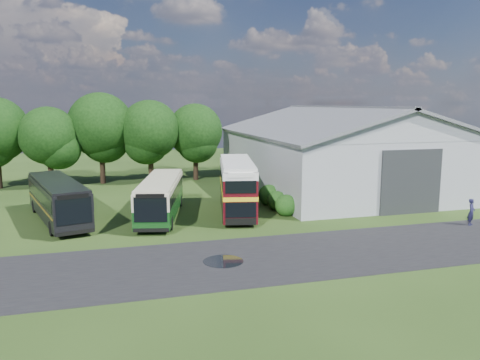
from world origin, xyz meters
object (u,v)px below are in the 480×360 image
object	(u,v)px
storage_shed	(338,146)
bus_maroon_double	(237,187)
bus_green_single	(161,197)
visitor_a	(471,212)
bus_dark_single	(58,199)

from	to	relation	value
storage_shed	bus_maroon_double	distance (m)	15.35
bus_green_single	bus_maroon_double	xyz separation A→B (m)	(5.83, -0.26, 0.50)
visitor_a	bus_maroon_double	bearing A→B (deg)	115.94
bus_dark_single	bus_green_single	bearing A→B (deg)	-21.56
storage_shed	bus_dark_single	xyz separation A→B (m)	(-25.93, -7.18, -2.57)
storage_shed	visitor_a	distance (m)	16.67
bus_maroon_double	visitor_a	world-z (taller)	bus_maroon_double
bus_dark_single	storage_shed	bearing A→B (deg)	-0.12
visitor_a	storage_shed	bearing A→B (deg)	61.44
bus_maroon_double	bus_dark_single	distance (m)	13.18
storage_shed	visitor_a	xyz separation A→B (m)	(1.99, -16.24, -3.23)
bus_green_single	visitor_a	world-z (taller)	bus_green_single
bus_maroon_double	bus_dark_single	bearing A→B (deg)	-172.38
storage_shed	visitor_a	bearing A→B (deg)	-83.01
bus_green_single	bus_dark_single	world-z (taller)	bus_dark_single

